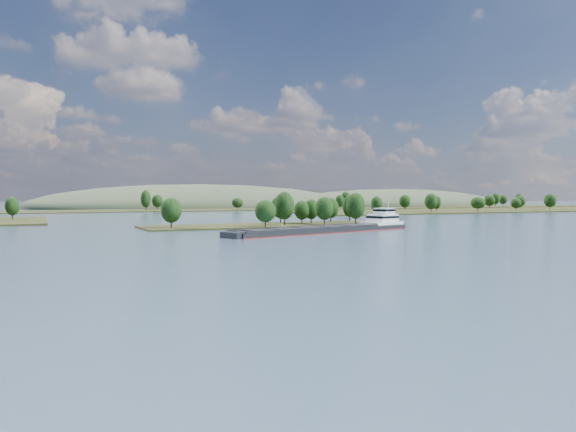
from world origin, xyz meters
name	(u,v)px	position (x,y,z in m)	size (l,w,h in m)	color
ground	(348,237)	(0.00, 120.00, 0.00)	(1800.00, 1800.00, 0.00)	#3E5A6B
tree_island	(286,216)	(6.29, 178.81, 4.06)	(100.00, 31.84, 14.20)	#272C13
right_bank	(493,209)	(231.36, 299.22, 1.01)	(320.00, 90.00, 14.44)	#272C13
back_shoreline	(170,210)	(7.98, 399.66, 0.72)	(900.00, 60.00, 16.03)	#272C13
hill_east	(394,206)	(260.00, 470.00, 0.00)	(260.00, 140.00, 36.00)	#394630
hill_west	(201,207)	(60.00, 500.00, 0.00)	(320.00, 160.00, 44.00)	#394630
cargo_barge	(335,228)	(7.18, 140.74, 1.30)	(75.50, 31.44, 10.32)	black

